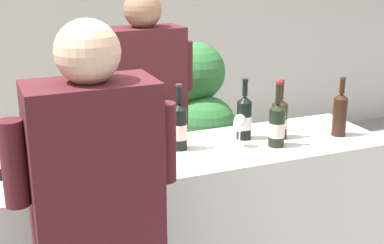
{
  "coord_description": "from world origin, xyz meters",
  "views": [
    {
      "loc": [
        -0.82,
        -2.23,
        1.89
      ],
      "look_at": [
        0.1,
        0.0,
        1.12
      ],
      "focal_mm": 49.76,
      "sensor_mm": 36.0,
      "label": 1
    }
  ],
  "objects_px": {
    "wine_bottle_10": "(244,117)",
    "person_server": "(146,139)",
    "wine_bottle_0": "(125,133)",
    "wine_bottle_2": "(279,118)",
    "wine_bottle_6": "(179,126)",
    "wine_bottle_7": "(340,113)",
    "wine_bottle_9": "(116,139)",
    "potted_shrub": "(195,111)",
    "wine_glass": "(240,125)",
    "wine_bottle_8": "(52,144)",
    "wine_bottle_3": "(277,125)",
    "wine_bottle_5": "(39,156)"
  },
  "relations": [
    {
      "from": "wine_bottle_0",
      "to": "person_server",
      "type": "distance_m",
      "value": 0.74
    },
    {
      "from": "wine_bottle_2",
      "to": "potted_shrub",
      "type": "distance_m",
      "value": 1.27
    },
    {
      "from": "wine_glass",
      "to": "potted_shrub",
      "type": "relative_size",
      "value": 0.13
    },
    {
      "from": "wine_bottle_6",
      "to": "wine_glass",
      "type": "height_order",
      "value": "wine_bottle_6"
    },
    {
      "from": "wine_bottle_0",
      "to": "wine_bottle_9",
      "type": "bearing_deg",
      "value": -128.58
    },
    {
      "from": "wine_bottle_0",
      "to": "wine_bottle_2",
      "type": "bearing_deg",
      "value": -0.6
    },
    {
      "from": "wine_glass",
      "to": "potted_shrub",
      "type": "height_order",
      "value": "potted_shrub"
    },
    {
      "from": "wine_bottle_6",
      "to": "wine_bottle_8",
      "type": "xyz_separation_m",
      "value": [
        -0.61,
        -0.04,
        0.0
      ]
    },
    {
      "from": "person_server",
      "to": "potted_shrub",
      "type": "distance_m",
      "value": 0.83
    },
    {
      "from": "wine_bottle_3",
      "to": "wine_bottle_8",
      "type": "distance_m",
      "value": 1.08
    },
    {
      "from": "wine_bottle_0",
      "to": "wine_bottle_2",
      "type": "distance_m",
      "value": 0.82
    },
    {
      "from": "wine_bottle_6",
      "to": "wine_bottle_9",
      "type": "height_order",
      "value": "wine_bottle_9"
    },
    {
      "from": "wine_bottle_0",
      "to": "wine_bottle_3",
      "type": "distance_m",
      "value": 0.75
    },
    {
      "from": "wine_bottle_5",
      "to": "wine_bottle_3",
      "type": "bearing_deg",
      "value": 1.11
    },
    {
      "from": "wine_bottle_10",
      "to": "wine_glass",
      "type": "relative_size",
      "value": 1.86
    },
    {
      "from": "wine_bottle_5",
      "to": "wine_glass",
      "type": "distance_m",
      "value": 0.97
    },
    {
      "from": "wine_bottle_2",
      "to": "wine_bottle_7",
      "type": "xyz_separation_m",
      "value": [
        0.31,
        -0.09,
        0.01
      ]
    },
    {
      "from": "wine_bottle_0",
      "to": "wine_bottle_10",
      "type": "height_order",
      "value": "wine_bottle_0"
    },
    {
      "from": "wine_bottle_6",
      "to": "wine_bottle_9",
      "type": "xyz_separation_m",
      "value": [
        -0.34,
        -0.11,
        0.02
      ]
    },
    {
      "from": "wine_bottle_10",
      "to": "potted_shrub",
      "type": "height_order",
      "value": "wine_bottle_10"
    },
    {
      "from": "wine_bottle_0",
      "to": "wine_bottle_5",
      "type": "height_order",
      "value": "same"
    },
    {
      "from": "wine_bottle_10",
      "to": "person_server",
      "type": "distance_m",
      "value": 0.72
    },
    {
      "from": "person_server",
      "to": "wine_bottle_3",
      "type": "bearing_deg",
      "value": -58.36
    },
    {
      "from": "wine_bottle_7",
      "to": "wine_bottle_9",
      "type": "xyz_separation_m",
      "value": [
        -1.19,
        0.02,
        0.01
      ]
    },
    {
      "from": "wine_bottle_0",
      "to": "wine_bottle_3",
      "type": "bearing_deg",
      "value": -8.47
    },
    {
      "from": "wine_bottle_3",
      "to": "wine_bottle_6",
      "type": "relative_size",
      "value": 1.01
    },
    {
      "from": "person_server",
      "to": "wine_bottle_0",
      "type": "bearing_deg",
      "value": -115.26
    },
    {
      "from": "wine_bottle_3",
      "to": "wine_bottle_5",
      "type": "relative_size",
      "value": 1.03
    },
    {
      "from": "wine_bottle_0",
      "to": "person_server",
      "type": "xyz_separation_m",
      "value": [
        0.29,
        0.62,
        -0.27
      ]
    },
    {
      "from": "wine_bottle_8",
      "to": "wine_glass",
      "type": "relative_size",
      "value": 1.87
    },
    {
      "from": "wine_bottle_2",
      "to": "wine_bottle_3",
      "type": "bearing_deg",
      "value": -127.09
    },
    {
      "from": "wine_bottle_2",
      "to": "wine_bottle_9",
      "type": "height_order",
      "value": "wine_bottle_9"
    },
    {
      "from": "wine_bottle_7",
      "to": "wine_bottle_10",
      "type": "distance_m",
      "value": 0.51
    },
    {
      "from": "wine_bottle_8",
      "to": "person_server",
      "type": "distance_m",
      "value": 0.92
    },
    {
      "from": "wine_bottle_0",
      "to": "wine_bottle_5",
      "type": "relative_size",
      "value": 1.0
    },
    {
      "from": "wine_bottle_5",
      "to": "wine_glass",
      "type": "bearing_deg",
      "value": 4.57
    },
    {
      "from": "wine_bottle_7",
      "to": "wine_bottle_8",
      "type": "bearing_deg",
      "value": 176.62
    },
    {
      "from": "potted_shrub",
      "to": "wine_glass",
      "type": "bearing_deg",
      "value": -103.18
    },
    {
      "from": "wine_bottle_2",
      "to": "wine_glass",
      "type": "bearing_deg",
      "value": -169.52
    },
    {
      "from": "wine_bottle_10",
      "to": "potted_shrub",
      "type": "bearing_deg",
      "value": 79.36
    },
    {
      "from": "wine_bottle_2",
      "to": "wine_bottle_6",
      "type": "bearing_deg",
      "value": 175.96
    },
    {
      "from": "wine_bottle_9",
      "to": "wine_glass",
      "type": "relative_size",
      "value": 2.0
    },
    {
      "from": "wine_bottle_9",
      "to": "wine_bottle_10",
      "type": "bearing_deg",
      "value": 10.26
    },
    {
      "from": "wine_bottle_6",
      "to": "wine_bottle_0",
      "type": "bearing_deg",
      "value": -174.0
    },
    {
      "from": "wine_bottle_7",
      "to": "wine_bottle_5",
      "type": "bearing_deg",
      "value": -178.59
    },
    {
      "from": "wine_bottle_6",
      "to": "wine_bottle_9",
      "type": "distance_m",
      "value": 0.36
    },
    {
      "from": "wine_bottle_0",
      "to": "wine_bottle_2",
      "type": "height_order",
      "value": "wine_bottle_0"
    },
    {
      "from": "wine_bottle_9",
      "to": "potted_shrub",
      "type": "bearing_deg",
      "value": 54.53
    },
    {
      "from": "person_server",
      "to": "wine_bottle_8",
      "type": "bearing_deg",
      "value": -134.8
    },
    {
      "from": "wine_bottle_2",
      "to": "wine_bottle_6",
      "type": "relative_size",
      "value": 0.95
    }
  ]
}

